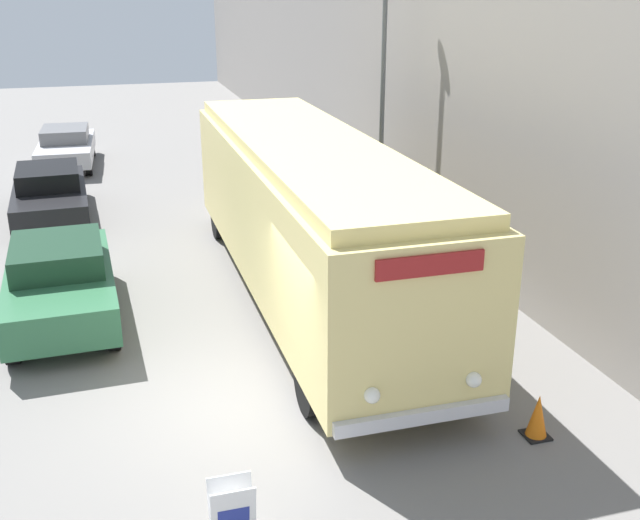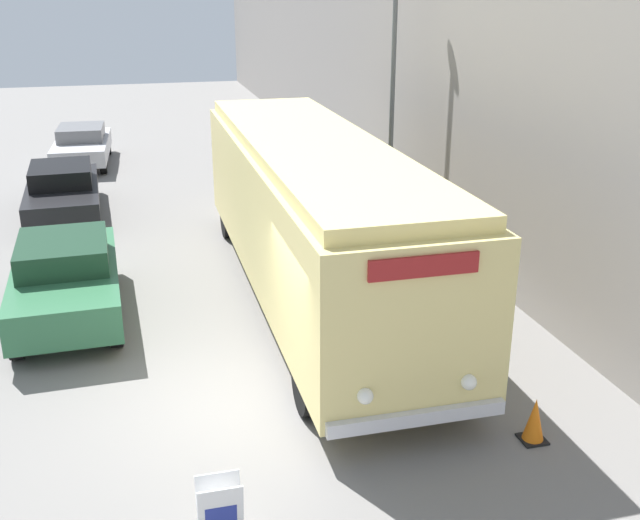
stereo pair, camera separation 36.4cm
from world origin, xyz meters
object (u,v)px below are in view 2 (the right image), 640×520
Objects in this scene: streetlamp at (394,51)px; traffic_cone at (534,420)px; parked_car_mid at (63,190)px; parked_car_near at (66,278)px; parked_car_far at (82,145)px; sign_board at (220,514)px; vintage_bus at (314,211)px.

streetlamp is 10.64× the size of traffic_cone.
streetlamp is 9.75m from parked_car_mid.
parked_car_near is 6.81× the size of traffic_cone.
streetlamp is at bearing 82.74° from traffic_cone.
parked_car_near is at bearing -86.82° from parked_car_far.
parked_car_near reaches higher than parked_car_mid.
parked_car_mid is (-8.28, 3.45, -3.82)m from streetlamp.
parked_car_mid is at bearing 118.27° from traffic_cone.
parked_car_near is 7.10m from parked_car_mid.
sign_board is at bearing -167.62° from traffic_cone.
streetlamp is at bearing -48.36° from parked_car_far.
parked_car_far is (-2.25, 20.40, 0.28)m from sign_board.
sign_board is at bearing -112.32° from vintage_bus.
parked_car_near is (-4.81, 0.24, -1.04)m from vintage_bus.
sign_board is at bearing -75.72° from parked_car_near.
parked_car_mid reaches higher than sign_board.
traffic_cone is (6.77, -19.40, -0.38)m from parked_car_far.
parked_car_far reaches higher than sign_board.
streetlamp is 1.49× the size of parked_car_mid.
sign_board is 14.33m from parked_car_mid.
streetlamp reaches higher than sign_board.
parked_car_near is (-2.03, 7.03, 0.37)m from sign_board.
traffic_cone is at bearing -63.86° from parked_car_mid.
vintage_bus reaches higher than parked_car_near.
sign_board is 20.52m from parked_car_far.
sign_board is 0.18× the size of parked_car_mid.
vintage_bus is at bearing -56.16° from parked_car_mid.
streetlamp is at bearing 61.61° from sign_board.
parked_car_mid is at bearing 125.98° from vintage_bus.
vintage_bus reaches higher than parked_car_far.
traffic_cone is at bearing -44.43° from parked_car_near.
parked_car_far is (0.28, 6.29, -0.01)m from parked_car_mid.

